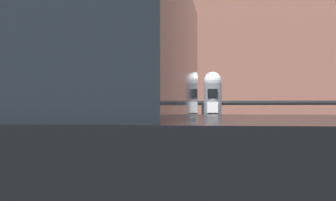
% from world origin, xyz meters
% --- Properties ---
extents(parking_meter, '(0.15, 0.16, 1.35)m').
position_xyz_m(parking_meter, '(0.17, 0.44, 1.06)').
color(parking_meter, slate).
rests_on(parking_meter, sidewalk_curb).
extents(pedestrian_at_meter, '(0.69, 0.46, 1.57)m').
position_xyz_m(pedestrian_at_meter, '(-0.47, 0.61, 1.01)').
color(pedestrian_at_meter, brown).
rests_on(pedestrian_at_meter, sidewalk_curb).
extents(background_railing, '(24.06, 0.06, 1.14)m').
position_xyz_m(background_railing, '(-0.00, 2.70, 0.93)').
color(background_railing, black).
rests_on(background_railing, sidewalk_curb).
extents(backdrop_wall, '(32.00, 0.50, 3.90)m').
position_xyz_m(backdrop_wall, '(0.00, 5.89, 1.95)').
color(backdrop_wall, brown).
rests_on(backdrop_wall, ground).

